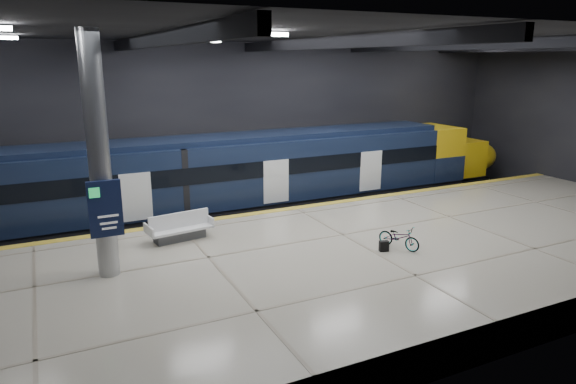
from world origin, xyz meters
TOP-DOWN VIEW (x-y plane):
  - ground at (0.00, 0.00)m, footprint 30.00×30.00m
  - room_shell at (-0.00, 0.00)m, footprint 30.10×16.10m
  - platform at (0.00, -2.50)m, footprint 30.00×11.00m
  - safety_strip at (0.00, 2.75)m, footprint 30.00×0.40m
  - rails at (0.00, 5.50)m, footprint 30.00×1.52m
  - train at (-1.50, 5.50)m, footprint 29.40×2.84m
  - bench at (-5.40, 1.00)m, footprint 2.34×1.22m
  - bicycle at (0.93, -3.00)m, footprint 1.07×1.57m
  - pannier_bag at (0.33, -3.00)m, footprint 0.34×0.26m
  - info_column at (-8.00, -1.03)m, footprint 0.90×0.78m

SIDE VIEW (x-z plane):
  - ground at x=0.00m, z-range 0.00..0.00m
  - rails at x=0.00m, z-range 0.00..0.16m
  - platform at x=0.00m, z-range 0.00..1.10m
  - safety_strip at x=0.00m, z-range 1.10..1.11m
  - pannier_bag at x=0.33m, z-range 1.10..1.45m
  - bench at x=-5.40m, z-range 0.95..1.94m
  - bicycle at x=0.93m, z-range 1.10..1.88m
  - train at x=-1.50m, z-range 0.16..3.95m
  - info_column at x=-8.00m, z-range 1.01..7.91m
  - room_shell at x=0.00m, z-range 1.69..9.74m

